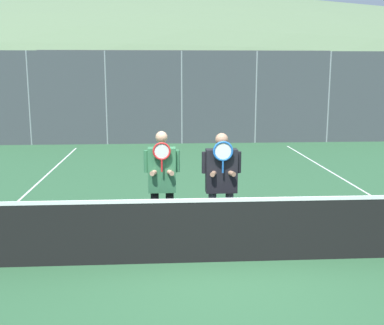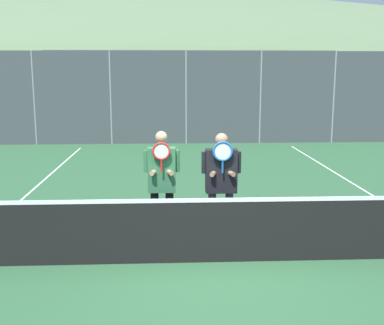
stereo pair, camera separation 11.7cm
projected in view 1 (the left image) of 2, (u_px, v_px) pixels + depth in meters
name	position (u px, v px, depth m)	size (l,w,h in m)	color
ground_plane	(217.00, 262.00, 7.17)	(120.00, 120.00, 0.00)	#2D5B38
hill_distant	(167.00, 91.00, 67.95)	(124.24, 69.02, 24.16)	#5B7551
clubhouse_building	(183.00, 88.00, 25.51)	(13.77, 5.50, 3.75)	beige
fence_back	(182.00, 98.00, 18.58)	(17.47, 0.06, 3.56)	gray
tennis_net	(218.00, 229.00, 7.08)	(10.64, 0.09, 1.08)	gray
court_line_left_sideline	(9.00, 210.00, 9.86)	(0.05, 16.00, 0.01)	white
court_line_right_sideline	(383.00, 203.00, 10.36)	(0.05, 16.00, 0.01)	white
player_leftmost	(162.00, 180.00, 7.66)	(0.57, 0.34, 1.87)	black
player_center_left	(221.00, 179.00, 7.70)	(0.63, 0.34, 1.84)	#56565B
car_far_left	(74.00, 115.00, 21.05)	(4.19, 1.93, 1.80)	#B2B7BC
car_left_of_center	(179.00, 114.00, 21.47)	(4.19, 2.04, 1.81)	#B2B7BC
car_center	(282.00, 114.00, 21.75)	(4.33, 1.91, 1.76)	navy
car_right_of_center	(379.00, 112.00, 22.36)	(4.20, 2.05, 1.86)	#285638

